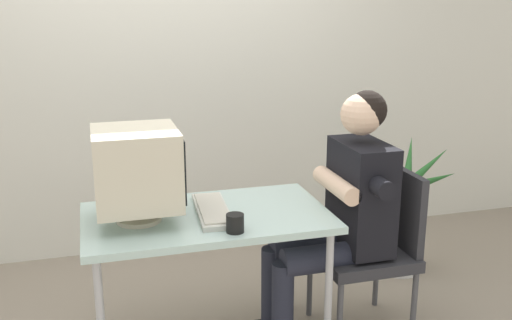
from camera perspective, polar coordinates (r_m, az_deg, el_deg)
name	(u,v)px	position (r m, az deg, el deg)	size (l,w,h in m)	color
wall_back	(207,32)	(4.08, -4.78, 12.26)	(8.00, 0.10, 3.00)	silver
desk	(207,226)	(2.85, -4.76, -6.38)	(1.16, 0.68, 0.73)	#B7B7BC
crt_monitor	(137,169)	(2.70, -11.43, -0.85)	(0.39, 0.39, 0.43)	beige
keyboard	(212,210)	(2.83, -4.25, -4.87)	(0.18, 0.48, 0.03)	silver
office_chair	(374,242)	(3.15, 11.39, -7.79)	(0.47, 0.47, 0.88)	#4C4C51
person_seated	(341,207)	(3.00, 8.24, -4.58)	(0.73, 0.60, 1.29)	black
potted_plant	(403,214)	(3.88, 14.09, -5.07)	(0.63, 0.66, 0.88)	silver
desk_mug	(235,223)	(2.60, -2.06, -6.12)	(0.08, 0.09, 0.08)	black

